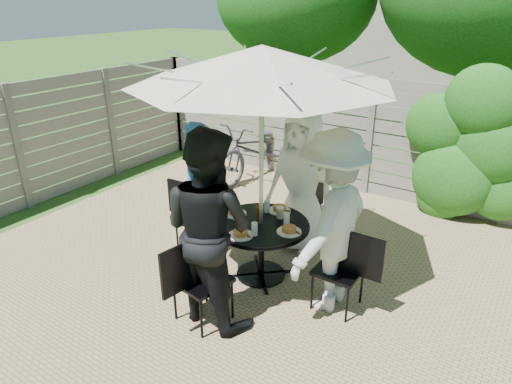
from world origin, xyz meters
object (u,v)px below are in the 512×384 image
Objects in this scene: umbrella at (262,65)px; chair_right at (339,285)px; plate_back at (279,209)px; glass_right at (287,220)px; chair_back at (305,225)px; glass_back at (267,206)px; patio_table at (261,239)px; person_right at (331,223)px; coffee_cup at (280,213)px; chair_front at (202,297)px; plate_front at (240,234)px; glass_left at (236,214)px; syrup_jug at (259,213)px; person_front at (209,229)px; person_left at (203,192)px; bicycle at (256,149)px; person_back at (301,182)px; plate_right at (289,230)px; chair_left at (197,231)px; plate_left at (235,212)px; glass_front at (255,229)px.

chair_right is at bearing -2.37° from umbrella.
plate_back is 0.37m from glass_right.
chair_back reaches higher than glass_back.
person_right is (0.83, -0.03, 0.46)m from patio_table.
plate_back is 2.17× the size of coffee_cup.
chair_front is at bearing -97.33° from coffee_cup.
chair_front is at bearing -92.60° from plate_front.
glass_left is 0.88× the size of syrup_jug.
plate_front is (0.02, 0.47, -0.26)m from person_front.
bicycle is (-0.93, 2.49, -0.32)m from person_left.
chair_front is 1.20m from glass_right.
person_back is 0.64m from coffee_cup.
glass_right is (0.36, -0.17, 0.00)m from glass_back.
chair_front is 6.75× the size of glass_left.
glass_back is 0.40m from glass_right.
chair_front is 1.11m from plate_right.
plate_front is 1.86× the size of glass_left.
glass_right is at bearing -1.24° from chair_left.
patio_table is 0.55× the size of bicycle.
glass_back is at bearing 97.19° from plate_front.
person_back is at bearing 83.19° from syrup_jug.
chair_back is 1.93m from chair_front.
plate_front is 1.00× the size of plate_right.
glass_left reaches higher than plate_left.
syrup_jug is at bearing -172.67° from glass_right.
chair_back is at bearing 87.52° from umbrella.
glass_right is (0.53, 0.19, 0.00)m from glass_left.
plate_front is 0.51m from plate_right.
glass_right is at bearing -46.92° from plate_back.
glass_back is at bearing 154.58° from glass_right.
person_right is 13.29× the size of glass_back.
person_back is 0.95× the size of person_right.
syrup_jug is at bearing 137.78° from umbrella.
umbrella reaches higher than chair_left.
plate_front is (-0.02, -0.36, -1.64)m from umbrella.
umbrella is 1.39× the size of bicycle.
person_left is 1.10m from glass_right.
glass_left is at bearing -105.52° from person_back.
chair_left is (-1.01, -0.92, 0.02)m from chair_back.
coffee_cup is (0.02, 0.48, -0.01)m from glass_front.
plate_back is at bearing 7.08° from chair_front.
person_front is 1.12m from glass_back.
plate_left is 1.86× the size of glass_left.
plate_left is at bearing 131.33° from glass_left.
bicycle is (-1.87, 2.31, -0.23)m from coffee_cup.
person_back is at bearing 77.16° from glass_back.
patio_table is 1.87m from umbrella.
plate_left is 1.00× the size of plate_front.
chair_right is at bearing 18.08° from plate_front.
glass_front is at bearing -82.81° from plate_back.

